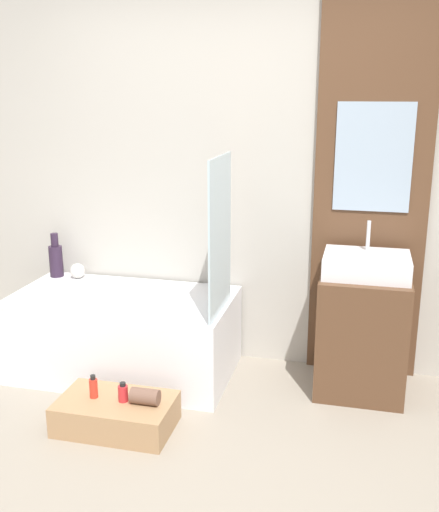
{
  "coord_description": "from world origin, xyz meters",
  "views": [
    {
      "loc": [
        0.8,
        -2.35,
        1.86
      ],
      "look_at": [
        0.06,
        0.68,
        0.99
      ],
      "focal_mm": 42.0,
      "sensor_mm": 36.0,
      "label": 1
    }
  ],
  "objects_px": {
    "wooden_step_bench": "(116,414)",
    "sink": "(366,265)",
    "bottle_soap_secondary": "(123,393)",
    "bathtub": "(123,334)",
    "vase_tall_dark": "(56,259)",
    "bottle_soap_primary": "(93,387)",
    "vase_round_light": "(77,271)"
  },
  "relations": [
    {
      "from": "wooden_step_bench",
      "to": "sink",
      "type": "height_order",
      "value": "sink"
    },
    {
      "from": "wooden_step_bench",
      "to": "bottle_soap_secondary",
      "type": "distance_m",
      "value": 0.15
    },
    {
      "from": "bathtub",
      "to": "sink",
      "type": "relative_size",
      "value": 2.85
    },
    {
      "from": "vase_tall_dark",
      "to": "bottle_soap_primary",
      "type": "bearing_deg",
      "value": -53.23
    },
    {
      "from": "sink",
      "to": "bottle_soap_secondary",
      "type": "bearing_deg",
      "value": -147.83
    },
    {
      "from": "wooden_step_bench",
      "to": "bottle_soap_secondary",
      "type": "height_order",
      "value": "bottle_soap_secondary"
    },
    {
      "from": "sink",
      "to": "bottle_soap_primary",
      "type": "bearing_deg",
      "value": -151.1
    },
    {
      "from": "vase_round_light",
      "to": "bottle_soap_primary",
      "type": "bearing_deg",
      "value": -59.92
    },
    {
      "from": "bottle_soap_primary",
      "to": "bottle_soap_secondary",
      "type": "bearing_deg",
      "value": -0.0
    },
    {
      "from": "bathtub",
      "to": "bottle_soap_primary",
      "type": "height_order",
      "value": "bathtub"
    },
    {
      "from": "bathtub",
      "to": "vase_round_light",
      "type": "distance_m",
      "value": 0.64
    },
    {
      "from": "bathtub",
      "to": "wooden_step_bench",
      "type": "distance_m",
      "value": 0.75
    },
    {
      "from": "wooden_step_bench",
      "to": "vase_tall_dark",
      "type": "height_order",
      "value": "vase_tall_dark"
    },
    {
      "from": "vase_round_light",
      "to": "bottle_soap_secondary",
      "type": "relative_size",
      "value": 0.96
    },
    {
      "from": "sink",
      "to": "bottle_soap_primary",
      "type": "relative_size",
      "value": 3.77
    },
    {
      "from": "bottle_soap_primary",
      "to": "bottle_soap_secondary",
      "type": "relative_size",
      "value": 1.21
    },
    {
      "from": "bathtub",
      "to": "bottle_soap_secondary",
      "type": "distance_m",
      "value": 0.74
    },
    {
      "from": "sink",
      "to": "wooden_step_bench",
      "type": "bearing_deg",
      "value": -148.78
    },
    {
      "from": "vase_round_light",
      "to": "bathtub",
      "type": "bearing_deg",
      "value": -32.37
    },
    {
      "from": "wooden_step_bench",
      "to": "vase_round_light",
      "type": "distance_m",
      "value": 1.3
    },
    {
      "from": "vase_round_light",
      "to": "wooden_step_bench",
      "type": "bearing_deg",
      "value": -54.55
    },
    {
      "from": "sink",
      "to": "bottle_soap_primary",
      "type": "distance_m",
      "value": 1.77
    },
    {
      "from": "sink",
      "to": "vase_round_light",
      "type": "height_order",
      "value": "sink"
    },
    {
      "from": "wooden_step_bench",
      "to": "vase_round_light",
      "type": "bearing_deg",
      "value": 125.45
    },
    {
      "from": "bathtub",
      "to": "bottle_soap_secondary",
      "type": "bearing_deg",
      "value": -67.62
    },
    {
      "from": "wooden_step_bench",
      "to": "sink",
      "type": "xyz_separation_m",
      "value": [
        1.33,
        0.8,
        0.74
      ]
    },
    {
      "from": "bathtub",
      "to": "vase_round_light",
      "type": "height_order",
      "value": "vase_round_light"
    },
    {
      "from": "wooden_step_bench",
      "to": "sink",
      "type": "distance_m",
      "value": 1.72
    },
    {
      "from": "bathtub",
      "to": "bottle_soap_primary",
      "type": "xyz_separation_m",
      "value": [
        0.1,
        -0.68,
        -0.04
      ]
    },
    {
      "from": "bathtub",
      "to": "vase_tall_dark",
      "type": "relative_size",
      "value": 4.54
    },
    {
      "from": "bottle_soap_primary",
      "to": "bottle_soap_secondary",
      "type": "distance_m",
      "value": 0.18
    },
    {
      "from": "vase_round_light",
      "to": "bottle_soap_secondary",
      "type": "bearing_deg",
      "value": -52.7
    }
  ]
}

